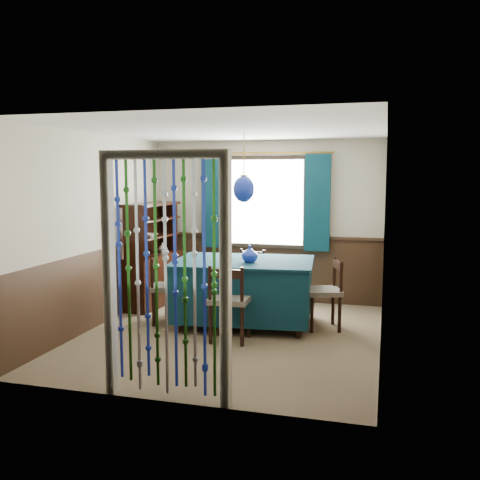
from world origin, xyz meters
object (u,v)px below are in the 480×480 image
(chair_left, at_px, (165,288))
(bowl_shelf, at_px, (150,235))
(pendant_lamp, at_px, (244,189))
(sideboard, at_px, (152,269))
(vase_sideboard, at_px, (163,247))
(chair_far, at_px, (249,279))
(vase_table, at_px, (250,255))
(chair_near, at_px, (229,301))
(chair_right, at_px, (326,292))
(dining_table, at_px, (244,288))

(chair_left, relative_size, bowl_shelf, 3.78)
(pendant_lamp, distance_m, bowl_shelf, 1.78)
(sideboard, height_order, vase_sideboard, sideboard)
(chair_far, xyz_separation_m, vase_sideboard, (-1.43, 0.20, 0.39))
(vase_table, xyz_separation_m, bowl_shelf, (-1.68, 0.63, 0.13))
(chair_left, xyz_separation_m, vase_sideboard, (-0.51, 1.12, 0.38))
(bowl_shelf, xyz_separation_m, vase_sideboard, (0.00, 0.46, -0.23))
(vase_table, bearing_deg, pendant_lamp, 130.18)
(bowl_shelf, height_order, vase_sideboard, bowl_shelf)
(pendant_lamp, bearing_deg, chair_near, -88.71)
(pendant_lamp, xyz_separation_m, vase_sideboard, (-1.56, 0.96, -0.93))
(chair_far, bearing_deg, chair_near, 102.57)
(chair_right, distance_m, pendant_lamp, 1.68)
(sideboard, bearing_deg, chair_right, -6.49)
(chair_left, distance_m, chair_right, 2.12)
(chair_far, bearing_deg, sideboard, 9.30)
(chair_far, height_order, chair_right, chair_right)
(chair_left, relative_size, sideboard, 0.58)
(bowl_shelf, bearing_deg, vase_sideboard, 90.00)
(vase_table, relative_size, vase_sideboard, 1.22)
(pendant_lamp, relative_size, bowl_shelf, 3.73)
(chair_near, relative_size, sideboard, 0.60)
(sideboard, bearing_deg, vase_table, -19.74)
(chair_right, xyz_separation_m, bowl_shelf, (-2.62, 0.39, 0.61))
(vase_sideboard, bearing_deg, vase_table, -33.10)
(chair_far, xyz_separation_m, bowl_shelf, (-1.43, -0.25, 0.62))
(dining_table, bearing_deg, chair_left, -177.13)
(dining_table, distance_m, sideboard, 1.76)
(chair_right, bearing_deg, vase_sideboard, 53.83)
(vase_table, bearing_deg, chair_far, 105.25)
(pendant_lamp, bearing_deg, vase_table, -49.82)
(chair_right, bearing_deg, vase_table, 86.44)
(chair_left, distance_m, vase_table, 1.26)
(pendant_lamp, height_order, vase_table, pendant_lamp)
(bowl_shelf, relative_size, vase_sideboard, 1.45)
(chair_left, xyz_separation_m, chair_right, (2.10, 0.27, 0.01))
(chair_right, bearing_deg, chair_near, 110.67)
(chair_near, relative_size, bowl_shelf, 3.93)
(chair_right, xyz_separation_m, vase_sideboard, (-2.62, 0.85, 0.38))
(chair_near, relative_size, vase_sideboard, 5.68)
(dining_table, height_order, bowl_shelf, bowl_shelf)
(sideboard, height_order, pendant_lamp, pendant_lamp)
(chair_left, relative_size, chair_right, 0.99)
(chair_far, xyz_separation_m, chair_left, (-0.92, -0.91, 0.01))
(chair_far, bearing_deg, chair_left, 51.89)
(chair_left, bearing_deg, chair_near, 42.87)
(chair_near, xyz_separation_m, sideboard, (-1.64, 1.42, 0.06))
(pendant_lamp, height_order, vase_sideboard, pendant_lamp)
(chair_near, xyz_separation_m, vase_table, (0.10, 0.59, 0.47))
(chair_left, relative_size, vase_sideboard, 5.47)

